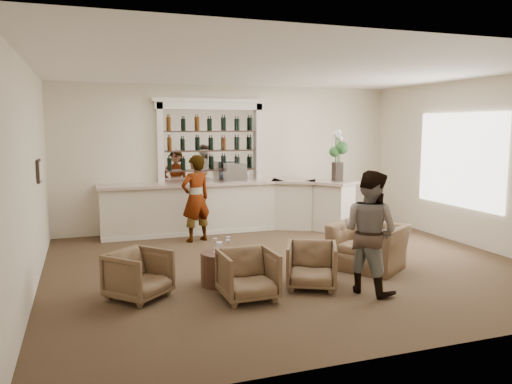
# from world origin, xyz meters

# --- Properties ---
(ground) EXTENTS (8.00, 8.00, 0.00)m
(ground) POSITION_xyz_m (0.00, 0.00, 0.00)
(ground) COLOR brown
(ground) RESTS_ON ground
(room_shell) EXTENTS (8.04, 7.02, 3.32)m
(room_shell) POSITION_xyz_m (0.16, 0.71, 2.34)
(room_shell) COLOR beige
(room_shell) RESTS_ON ground
(bar_counter) EXTENTS (5.72, 1.80, 1.14)m
(bar_counter) POSITION_xyz_m (-0.16, 3.00, 0.57)
(bar_counter) COLOR beige
(bar_counter) RESTS_ON ground
(back_bar_alcove) EXTENTS (2.64, 0.25, 3.00)m
(back_bar_alcove) POSITION_xyz_m (-0.50, 3.41, 2.03)
(back_bar_alcove) COLOR white
(back_bar_alcove) RESTS_ON ground
(cocktail_table) EXTENTS (0.69, 0.69, 0.50)m
(cocktail_table) POSITION_xyz_m (-1.33, -0.61, 0.25)
(cocktail_table) COLOR #4B2C20
(cocktail_table) RESTS_ON ground
(sommelier) EXTENTS (0.76, 0.62, 1.80)m
(sommelier) POSITION_xyz_m (-1.11, 2.31, 0.90)
(sommelier) COLOR gray
(sommelier) RESTS_ON ground
(guest) EXTENTS (0.98, 1.07, 1.77)m
(guest) POSITION_xyz_m (0.56, -1.64, 0.88)
(guest) COLOR gray
(guest) RESTS_ON ground
(armchair_left) EXTENTS (1.04, 1.04, 0.68)m
(armchair_left) POSITION_xyz_m (-2.61, -0.85, 0.34)
(armchair_left) COLOR brown
(armchair_left) RESTS_ON ground
(armchair_center) EXTENTS (0.75, 0.77, 0.69)m
(armchair_center) POSITION_xyz_m (-1.18, -1.37, 0.34)
(armchair_center) COLOR brown
(armchair_center) RESTS_ON ground
(armchair_right) EXTENTS (0.97, 0.98, 0.67)m
(armchair_right) POSITION_xyz_m (-0.14, -1.20, 0.34)
(armchair_right) COLOR brown
(armchair_right) RESTS_ON ground
(armchair_far) EXTENTS (1.48, 1.51, 0.75)m
(armchair_far) POSITION_xyz_m (1.21, -0.57, 0.37)
(armchair_far) COLOR brown
(armchair_far) RESTS_ON ground
(espresso_machine) EXTENTS (0.49, 0.43, 0.41)m
(espresso_machine) POSITION_xyz_m (-0.04, 3.04, 1.34)
(espresso_machine) COLOR #B1B2B6
(espresso_machine) RESTS_ON bar_counter
(flower_vase) EXTENTS (0.30, 0.30, 1.14)m
(flower_vase) POSITION_xyz_m (2.14, 2.28, 1.78)
(flower_vase) COLOR black
(flower_vase) RESTS_ON bar_counter
(wine_glass_bar_left) EXTENTS (0.07, 0.07, 0.21)m
(wine_glass_bar_left) POSITION_xyz_m (0.52, 3.08, 1.25)
(wine_glass_bar_left) COLOR white
(wine_glass_bar_left) RESTS_ON bar_counter
(wine_glass_bar_right) EXTENTS (0.07, 0.07, 0.21)m
(wine_glass_bar_right) POSITION_xyz_m (0.25, 2.95, 1.25)
(wine_glass_bar_right) COLOR white
(wine_glass_bar_right) RESTS_ON bar_counter
(wine_glass_tbl_a) EXTENTS (0.07, 0.07, 0.21)m
(wine_glass_tbl_a) POSITION_xyz_m (-1.45, -0.58, 0.60)
(wine_glass_tbl_a) COLOR white
(wine_glass_tbl_a) RESTS_ON cocktail_table
(wine_glass_tbl_b) EXTENTS (0.07, 0.07, 0.21)m
(wine_glass_tbl_b) POSITION_xyz_m (-1.23, -0.53, 0.60)
(wine_glass_tbl_b) COLOR white
(wine_glass_tbl_b) RESTS_ON cocktail_table
(wine_glass_tbl_c) EXTENTS (0.07, 0.07, 0.21)m
(wine_glass_tbl_c) POSITION_xyz_m (-1.29, -0.74, 0.60)
(wine_glass_tbl_c) COLOR white
(wine_glass_tbl_c) RESTS_ON cocktail_table
(napkin_holder) EXTENTS (0.08, 0.08, 0.12)m
(napkin_holder) POSITION_xyz_m (-1.35, -0.47, 0.56)
(napkin_holder) COLOR white
(napkin_holder) RESTS_ON cocktail_table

